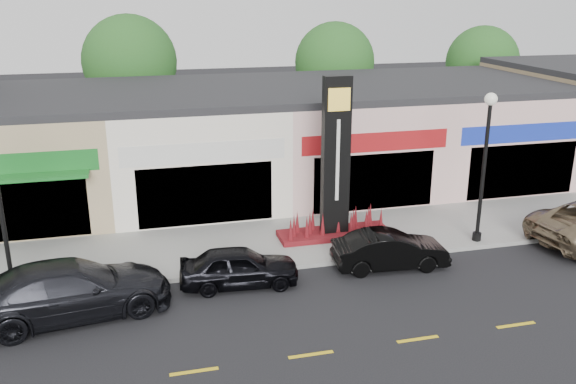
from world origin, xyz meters
name	(u,v)px	position (x,y,z in m)	size (l,w,h in m)	color
ground	(283,301)	(0.00, 0.00, 0.00)	(120.00, 120.00, 0.00)	black
sidewalk	(255,244)	(0.00, 4.35, 0.07)	(52.00, 4.30, 0.15)	gray
curb	(268,269)	(0.00, 2.10, 0.07)	(52.00, 0.20, 0.15)	gray
shop_beige	(29,151)	(-8.50, 11.46, 2.40)	(7.00, 10.85, 4.80)	tan
shop_cream	(192,141)	(-1.50, 11.47, 2.40)	(7.00, 10.01, 4.80)	white
shop_pink_w	(337,133)	(5.50, 11.47, 2.40)	(7.00, 10.01, 4.80)	#CBA69B
shop_pink_e	(466,126)	(12.50, 11.47, 2.40)	(7.00, 10.01, 4.80)	#CBA69B
tree_rear_west	(130,62)	(-4.00, 19.50, 5.22)	(5.20, 5.20, 7.83)	#382619
tree_rear_mid	(335,62)	(8.00, 19.50, 4.88)	(4.80, 4.80, 7.29)	#382619
tree_rear_east	(482,62)	(18.00, 19.50, 4.63)	(4.60, 4.60, 6.94)	#382619
lamp_east_near	(485,153)	(8.00, 2.50, 3.48)	(0.44, 0.44, 5.47)	black
pylon_sign	(335,182)	(3.00, 4.20, 2.27)	(4.20, 1.30, 6.00)	#520E0F
car_dark_sedan	(71,290)	(-6.10, 0.64, 0.82)	(5.63, 2.29, 1.63)	black
car_black_sedan	(239,267)	(-1.10, 1.35, 0.64)	(3.76, 1.51, 1.28)	black
car_black_conv	(390,250)	(4.06, 1.40, 0.64)	(3.88, 1.35, 1.28)	black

